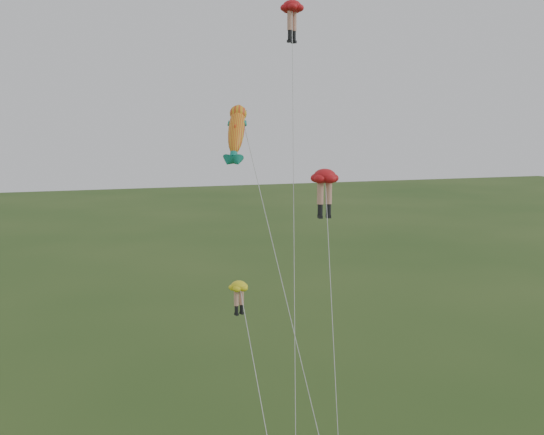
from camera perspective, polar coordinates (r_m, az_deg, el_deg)
name	(u,v)px	position (r m, az deg, el deg)	size (l,w,h in m)	color
legs_kite_red_high	(292,18)	(35.34, 1.90, 18.27)	(4.26, 10.39, 23.86)	red
legs_kite_red_mid	(325,184)	(30.63, 5.00, 3.17)	(2.73, 7.41, 14.79)	red
legs_kite_yellow	(240,297)	(29.91, -2.99, -7.47)	(1.28, 8.42, 9.36)	yellow
fish_kite	(237,131)	(29.98, -3.31, 8.11)	(3.40, 9.05, 18.23)	gold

